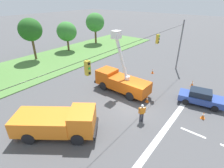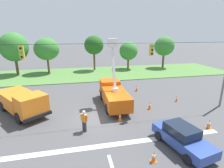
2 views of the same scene
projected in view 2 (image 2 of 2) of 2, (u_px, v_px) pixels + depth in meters
ground_plane at (98, 118)px, 15.86m from camera, size 200.00×200.00×0.00m
grass_verge at (85, 74)px, 32.72m from camera, size 56.00×12.00×0.10m
lane_markings at (110, 160)px, 10.59m from camera, size 17.60×15.25×0.01m
signal_gantry at (96, 72)px, 14.64m from camera, size 26.20×0.33×7.20m
tree_west at (14, 47)px, 30.66m from camera, size 4.78×5.05×7.55m
tree_centre at (47, 49)px, 32.24m from camera, size 4.50×4.62×6.58m
tree_east at (94, 45)px, 34.56m from camera, size 3.79×3.64×6.95m
tree_far_east at (128, 51)px, 36.18m from camera, size 3.73×3.98×5.66m
tree_east_end at (164, 46)px, 37.31m from camera, size 4.23×4.00×6.74m
utility_truck_bucket_lift at (114, 93)px, 18.42m from camera, size 2.37×6.70×6.89m
utility_truck_support_near at (22, 101)px, 16.50m from camera, size 5.82×6.69×2.29m
sedan_blue at (182, 137)px, 11.59m from camera, size 2.57×4.56×1.56m
road_worker at (84, 120)px, 13.45m from camera, size 0.51×0.48×1.77m
traffic_cone_foreground_right at (120, 117)px, 15.27m from camera, size 0.36×0.36×0.76m
traffic_cone_mid_right at (177, 99)px, 19.59m from camera, size 0.36×0.36×0.69m
traffic_cone_lane_edge_a at (150, 105)px, 17.61m from camera, size 0.36×0.36×0.80m
traffic_cone_lane_edge_b at (154, 157)px, 10.38m from camera, size 0.36×0.36×0.73m
traffic_cone_far_left at (209, 124)px, 14.08m from camera, size 0.36×0.36×0.78m
traffic_cone_centre_line at (137, 88)px, 23.07m from camera, size 0.36×0.36×0.79m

